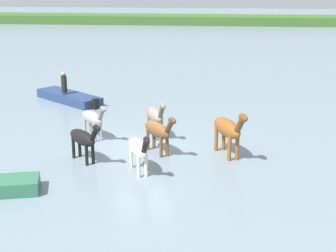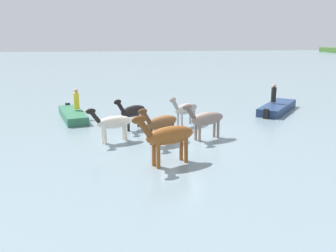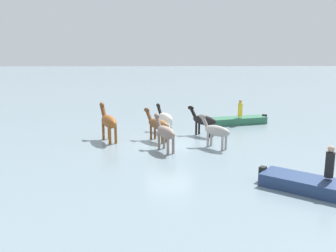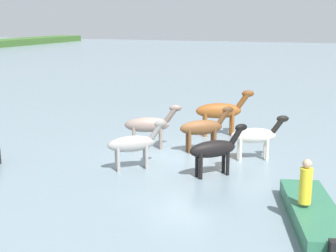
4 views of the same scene
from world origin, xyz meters
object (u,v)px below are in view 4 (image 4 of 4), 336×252
at_px(horse_pinto_flank, 215,149).
at_px(horse_lead, 203,127).
at_px(horse_dun_straggler, 149,125).
at_px(horse_rear_stallion, 134,144).
at_px(horse_dark_mare, 221,111).
at_px(horse_chestnut_trailing, 255,136).
at_px(boat_dinghy_port, 314,218).
at_px(person_helmsman_aft, 306,183).

xyz_separation_m(horse_pinto_flank, horse_lead, (2.77, 1.20, 0.03)).
xyz_separation_m(horse_pinto_flank, horse_dun_straggler, (2.37, 3.38, 0.05)).
xyz_separation_m(horse_dun_straggler, horse_rear_stallion, (-2.69, -0.52, -0.06)).
relative_size(horse_pinto_flank, horse_dark_mare, 0.71).
bearing_deg(horse_lead, horse_dark_mare, 52.76).
bearing_deg(horse_rear_stallion, horse_pinto_flank, -33.18).
distance_m(horse_chestnut_trailing, horse_rear_stallion, 4.64).
relative_size(horse_rear_stallion, horse_dark_mare, 0.74).
height_order(horse_dun_straggler, horse_chestnut_trailing, horse_dun_straggler).
distance_m(horse_rear_stallion, boat_dinghy_port, 6.81).
distance_m(horse_dun_straggler, horse_chestnut_trailing, 4.35).
bearing_deg(horse_pinto_flank, horse_chestnut_trailing, 23.11).
bearing_deg(person_helmsman_aft, horse_dun_straggler, 51.02).
height_order(horse_lead, horse_chestnut_trailing, horse_lead).
bearing_deg(horse_chestnut_trailing, horse_dark_mare, 98.95).
xyz_separation_m(horse_lead, person_helmsman_aft, (-5.70, -4.38, 0.14)).
height_order(horse_dun_straggler, horse_dark_mare, horse_dark_mare).
bearing_deg(horse_rear_stallion, horse_dark_mare, 34.59).
bearing_deg(horse_chestnut_trailing, horse_lead, 143.46).
xyz_separation_m(horse_dark_mare, person_helmsman_aft, (-8.49, -4.36, -0.02)).
distance_m(horse_lead, person_helmsman_aft, 7.19).
height_order(horse_chestnut_trailing, horse_dark_mare, horse_dark_mare).
relative_size(horse_dark_mare, person_helmsman_aft, 2.17).
height_order(horse_dun_straggler, horse_rear_stallion, horse_dun_straggler).
bearing_deg(horse_lead, horse_rear_stallion, -155.05).
bearing_deg(horse_chestnut_trailing, horse_rear_stallion, -170.10).
height_order(horse_dark_mare, person_helmsman_aft, horse_dark_mare).
distance_m(horse_chestnut_trailing, boat_dinghy_port, 5.75).
bearing_deg(horse_chestnut_trailing, horse_pinto_flank, -137.32).
height_order(horse_chestnut_trailing, boat_dinghy_port, horse_chestnut_trailing).
bearing_deg(horse_rear_stallion, boat_dinghy_port, -61.32).
bearing_deg(boat_dinghy_port, person_helmsman_aft, 96.64).
relative_size(horse_dun_straggler, boat_dinghy_port, 0.52).
xyz_separation_m(horse_rear_stallion, person_helmsman_aft, (-2.61, -6.03, 0.19)).
distance_m(horse_lead, boat_dinghy_port, 7.31).
distance_m(horse_rear_stallion, person_helmsman_aft, 6.57).
bearing_deg(horse_dark_mare, horse_chestnut_trailing, -81.23).
distance_m(horse_dun_straggler, person_helmsman_aft, 8.43).
bearing_deg(person_helmsman_aft, boat_dinghy_port, -67.97).
relative_size(horse_pinto_flank, boat_dinghy_port, 0.42).
distance_m(horse_pinto_flank, boat_dinghy_port, 4.51).
bearing_deg(person_helmsman_aft, horse_dark_mare, 27.20).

